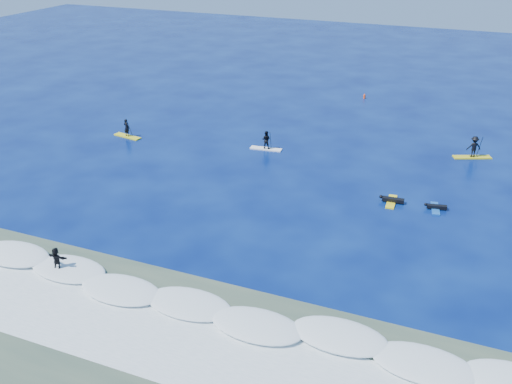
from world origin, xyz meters
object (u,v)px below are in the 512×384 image
at_px(prone_paddler_near, 392,200).
at_px(marker_buoy, 364,96).
at_px(sup_paddler_left, 127,131).
at_px(sup_paddler_center, 266,142).
at_px(sup_paddler_right, 474,148).
at_px(prone_paddler_far, 436,207).
at_px(wave_surfer, 57,260).

height_order(prone_paddler_near, marker_buoy, marker_buoy).
xyz_separation_m(sup_paddler_left, sup_paddler_center, (13.05, 1.98, 0.11)).
bearing_deg(sup_paddler_center, sup_paddler_right, 9.58).
bearing_deg(sup_paddler_right, prone_paddler_far, -122.29).
bearing_deg(sup_paddler_right, wave_surfer, -150.58).
bearing_deg(sup_paddler_right, marker_buoy, 108.80).
xyz_separation_m(sup_paddler_left, sup_paddler_right, (29.94, 6.85, 0.24)).
xyz_separation_m(sup_paddler_right, prone_paddler_far, (-1.77, -10.93, -0.73)).
relative_size(sup_paddler_right, wave_surfer, 1.58).
xyz_separation_m(sup_paddler_center, wave_surfer, (-4.01, -22.40, 0.10)).
bearing_deg(sup_paddler_center, marker_buoy, 69.74).
xyz_separation_m(prone_paddler_near, wave_surfer, (-16.11, -16.23, 0.67)).
relative_size(sup_paddler_center, prone_paddler_near, 1.26).
bearing_deg(sup_paddler_center, prone_paddler_far, -28.34).
relative_size(sup_paddler_right, marker_buoy, 5.22).
distance_m(wave_surfer, marker_buoy, 41.90).
bearing_deg(wave_surfer, marker_buoy, 76.33).
distance_m(prone_paddler_near, wave_surfer, 22.88).
distance_m(sup_paddler_right, marker_buoy, 18.48).
distance_m(sup_paddler_right, prone_paddler_near, 12.06).
bearing_deg(prone_paddler_near, sup_paddler_right, -26.83).
height_order(sup_paddler_center, wave_surfer, sup_paddler_center).
distance_m(sup_paddler_left, prone_paddler_near, 25.50).
relative_size(sup_paddler_right, prone_paddler_far, 1.59).
height_order(sup_paddler_right, prone_paddler_far, sup_paddler_right).
height_order(sup_paddler_left, prone_paddler_far, sup_paddler_left).
bearing_deg(sup_paddler_center, sup_paddler_left, -177.90).
relative_size(wave_surfer, marker_buoy, 3.30).
bearing_deg(wave_surfer, prone_paddler_far, 38.63).
bearing_deg(marker_buoy, prone_paddler_near, -73.08).
distance_m(prone_paddler_far, marker_buoy, 26.84).
xyz_separation_m(wave_surfer, marker_buoy, (8.57, 41.02, -0.56)).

